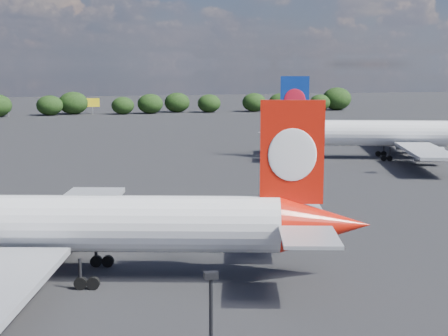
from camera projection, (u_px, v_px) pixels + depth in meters
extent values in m
plane|color=black|center=(52.00, 174.00, 99.20)|extent=(500.00, 500.00, 0.00)
cylinder|color=white|center=(65.00, 223.00, 50.19)|extent=(34.54, 13.66, 4.55)
cone|color=red|center=(325.00, 225.00, 49.77)|extent=(8.24, 6.34, 4.55)
cube|color=red|center=(292.00, 152.00, 48.87)|extent=(4.94, 1.78, 8.19)
ellipsoid|color=white|center=(292.00, 155.00, 48.63)|extent=(3.73, 1.20, 4.19)
ellipsoid|color=white|center=(292.00, 154.00, 49.17)|extent=(3.73, 1.20, 4.19)
cube|color=#A5A7AD|center=(309.00, 237.00, 44.81)|extent=(5.41, 6.36, 0.27)
cube|color=#A5A7AD|center=(296.00, 206.00, 54.69)|extent=(5.41, 6.36, 0.27)
cube|color=#A5A7AD|center=(79.00, 207.00, 62.14)|extent=(10.58, 19.12, 0.50)
cylinder|color=red|center=(48.00, 231.00, 57.88)|extent=(5.04, 3.59, 2.46)
cube|color=#A5A7AD|center=(48.00, 224.00, 57.77)|extent=(2.00, 0.80, 1.09)
cylinder|color=black|center=(80.00, 272.00, 47.99)|extent=(0.31, 0.31, 2.28)
cylinder|color=black|center=(81.00, 283.00, 48.13)|extent=(1.07, 0.66, 1.00)
cylinder|color=black|center=(93.00, 283.00, 48.11)|extent=(1.07, 0.66, 1.00)
cylinder|color=black|center=(96.00, 251.00, 53.37)|extent=(0.31, 0.31, 2.28)
cylinder|color=black|center=(96.00, 261.00, 53.51)|extent=(1.07, 0.66, 1.00)
cylinder|color=black|center=(108.00, 261.00, 53.49)|extent=(1.07, 0.66, 1.00)
cylinder|color=white|center=(398.00, 133.00, 113.96)|extent=(35.69, 15.74, 4.74)
cone|color=white|center=(279.00, 132.00, 115.37)|extent=(8.68, 6.87, 4.74)
cube|color=navy|center=(295.00, 100.00, 114.19)|extent=(5.10, 2.08, 8.53)
ellipsoid|color=red|center=(295.00, 101.00, 113.94)|extent=(3.84, 1.42, 4.36)
ellipsoid|color=red|center=(295.00, 100.00, 114.50)|extent=(3.84, 1.42, 4.36)
cube|color=#A5A7AD|center=(290.00, 134.00, 110.06)|extent=(5.83, 6.73, 0.28)
cube|color=#A5A7AD|center=(288.00, 128.00, 120.32)|extent=(5.83, 6.73, 0.28)
cube|color=#A5A7AD|center=(425.00, 151.00, 101.96)|extent=(11.77, 19.93, 0.52)
cube|color=#A5A7AD|center=(394.00, 134.00, 126.21)|extent=(11.77, 19.93, 0.52)
cylinder|color=#A5A7AD|center=(429.00, 154.00, 106.70)|extent=(5.30, 3.91, 2.56)
cube|color=#A5A7AD|center=(429.00, 150.00, 106.59)|extent=(2.07, 0.92, 1.14)
cylinder|color=#A5A7AD|center=(409.00, 143.00, 121.62)|extent=(5.30, 3.91, 2.56)
cube|color=#A5A7AD|center=(409.00, 140.00, 121.52)|extent=(2.07, 0.92, 1.14)
cylinder|color=black|center=(390.00, 153.00, 111.83)|extent=(0.33, 0.33, 2.37)
cylinder|color=black|center=(390.00, 158.00, 111.97)|extent=(1.12, 0.73, 1.04)
cylinder|color=black|center=(384.00, 158.00, 112.04)|extent=(1.12, 0.73, 1.04)
cylinder|color=black|center=(384.00, 149.00, 117.42)|extent=(0.33, 0.33, 2.37)
cylinder|color=black|center=(384.00, 154.00, 117.57)|extent=(1.12, 0.73, 1.04)
cylinder|color=black|center=(378.00, 154.00, 117.64)|extent=(1.12, 0.73, 1.04)
cube|color=black|center=(211.00, 275.00, 24.44)|extent=(0.55, 0.30, 0.28)
cube|color=#156B1B|center=(0.00, 107.00, 205.09)|extent=(6.00, 0.30, 2.60)
cylinder|color=gray|center=(9.00, 114.00, 206.06)|extent=(0.20, 0.20, 2.00)
cube|color=yellow|center=(92.00, 103.00, 218.05)|extent=(5.00, 0.30, 3.00)
cylinder|color=gray|center=(93.00, 110.00, 218.50)|extent=(0.30, 0.30, 2.50)
ellipsoid|color=black|center=(50.00, 105.00, 211.71)|extent=(8.89, 7.52, 6.84)
ellipsoid|color=black|center=(73.00, 103.00, 216.65)|extent=(10.16, 8.60, 7.82)
ellipsoid|color=black|center=(123.00, 106.00, 216.54)|extent=(7.88, 6.67, 6.07)
ellipsoid|color=black|center=(150.00, 104.00, 219.47)|extent=(9.07, 7.67, 6.98)
ellipsoid|color=black|center=(177.00, 102.00, 225.66)|extent=(9.26, 7.84, 7.13)
ellipsoid|color=black|center=(209.00, 103.00, 225.16)|extent=(8.49, 7.19, 6.53)
ellipsoid|color=black|center=(254.00, 102.00, 229.00)|extent=(8.89, 7.52, 6.84)
ellipsoid|color=black|center=(280.00, 102.00, 232.03)|extent=(8.57, 7.25, 6.59)
ellipsoid|color=black|center=(320.00, 103.00, 233.19)|extent=(7.94, 6.72, 6.11)
ellipsoid|color=black|center=(337.00, 99.00, 236.56)|extent=(11.17, 9.45, 8.59)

